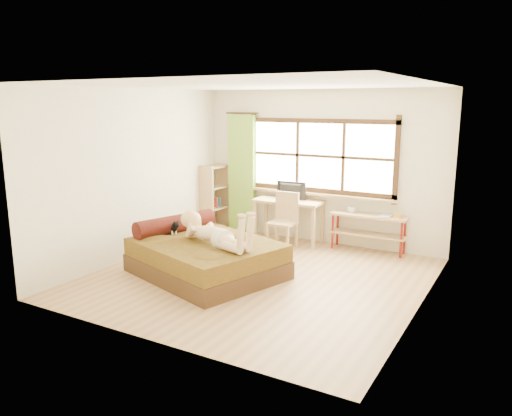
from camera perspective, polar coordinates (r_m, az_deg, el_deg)
The scene contains 18 objects.
floor at distance 7.25m, azimuth 0.21°, elevation -7.96°, with size 4.50×4.50×0.00m, color #9E754C.
ceiling at distance 6.82m, azimuth 0.22°, elevation 13.89°, with size 4.50×4.50×0.00m, color white.
wall_back at distance 8.92m, azimuth 7.35°, elevation 4.64°, with size 4.50×4.50×0.00m, color silver.
wall_front at distance 5.11m, azimuth -12.27°, elevation -0.99°, with size 4.50×4.50×0.00m, color silver.
wall_left at distance 8.24m, azimuth -13.58°, elevation 3.80°, with size 4.50×4.50×0.00m, color silver.
wall_right at distance 6.14m, azimuth 18.82°, elevation 0.81°, with size 4.50×4.50×0.00m, color silver.
window at distance 8.87m, azimuth 7.30°, elevation 5.64°, with size 2.80×0.16×1.46m.
curtain at distance 9.53m, azimuth -1.63°, elevation 3.99°, with size 0.55×0.10×2.20m, color #518D26.
bed at distance 7.36m, azimuth -5.91°, elevation -5.48°, with size 2.40×2.13×0.76m.
woman at distance 7.06m, azimuth -5.00°, elevation -1.75°, with size 1.40×0.40×0.60m, color beige, non-canonical shape.
kitten at distance 7.73m, azimuth -9.67°, elevation -2.05°, with size 0.30×0.12×0.24m, color black, non-canonical shape.
desk at distance 8.95m, azimuth 3.76°, elevation 0.29°, with size 1.25×0.61×0.77m.
monitor at distance 8.94m, azimuth 3.92°, elevation 1.99°, with size 0.55×0.07×0.32m, color black.
chair at distance 8.61m, azimuth 3.27°, elevation -1.04°, with size 0.44×0.44×0.96m.
pipe_shelf at distance 8.59m, azimuth 12.80°, elevation -1.85°, with size 1.27×0.35×0.72m.
cup at distance 8.63m, azimuth 10.88°, elevation -0.19°, with size 0.13×0.13×0.10m, color gray.
book at distance 8.50m, azimuth 14.06°, elevation -0.83°, with size 0.17×0.24×0.02m, color gray.
bookshelf at distance 9.77m, azimuth -4.73°, elevation 1.22°, with size 0.34×0.57×1.29m.
Camera 1 is at (3.34, -5.94, 2.47)m, focal length 35.00 mm.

